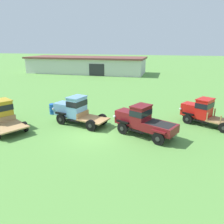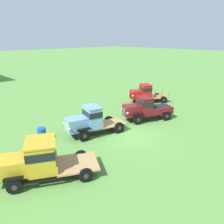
{
  "view_description": "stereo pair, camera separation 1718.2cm",
  "coord_description": "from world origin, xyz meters",
  "px_view_note": "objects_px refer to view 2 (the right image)",
  "views": [
    {
      "loc": [
        4.98,
        -13.71,
        6.24
      ],
      "look_at": [
        0.66,
        2.5,
        1.0
      ],
      "focal_mm": 35.0,
      "sensor_mm": 36.0,
      "label": 1
    },
    {
      "loc": [
        -11.83,
        -10.24,
        7.14
      ],
      "look_at": [
        0.66,
        2.5,
        1.0
      ],
      "focal_mm": 35.0,
      "sensor_mm": 36.0,
      "label": 2
    }
  ],
  "objects_px": {
    "vintage_truck_far_side": "(144,93)",
    "oil_drum_beside_row": "(42,134)",
    "vintage_truck_midrow_center": "(146,109)",
    "vintage_truck_second_in_line": "(90,121)",
    "vintage_truck_foreground_near": "(37,159)"
  },
  "relations": [
    {
      "from": "vintage_truck_second_in_line",
      "to": "vintage_truck_midrow_center",
      "type": "bearing_deg",
      "value": -10.29
    },
    {
      "from": "vintage_truck_midrow_center",
      "to": "vintage_truck_far_side",
      "type": "height_order",
      "value": "vintage_truck_midrow_center"
    },
    {
      "from": "vintage_truck_foreground_near",
      "to": "oil_drum_beside_row",
      "type": "height_order",
      "value": "vintage_truck_foreground_near"
    },
    {
      "from": "oil_drum_beside_row",
      "to": "vintage_truck_midrow_center",
      "type": "bearing_deg",
      "value": -17.73
    },
    {
      "from": "vintage_truck_midrow_center",
      "to": "oil_drum_beside_row",
      "type": "bearing_deg",
      "value": 162.27
    },
    {
      "from": "vintage_truck_midrow_center",
      "to": "oil_drum_beside_row",
      "type": "height_order",
      "value": "vintage_truck_midrow_center"
    },
    {
      "from": "vintage_truck_foreground_near",
      "to": "vintage_truck_far_side",
      "type": "bearing_deg",
      "value": 17.52
    },
    {
      "from": "oil_drum_beside_row",
      "to": "vintage_truck_second_in_line",
      "type": "bearing_deg",
      "value": -29.86
    },
    {
      "from": "vintage_truck_far_side",
      "to": "oil_drum_beside_row",
      "type": "distance_m",
      "value": 13.09
    },
    {
      "from": "vintage_truck_far_side",
      "to": "vintage_truck_second_in_line",
      "type": "bearing_deg",
      "value": -165.89
    },
    {
      "from": "vintage_truck_second_in_line",
      "to": "oil_drum_beside_row",
      "type": "relative_size",
      "value": 5.24
    },
    {
      "from": "vintage_truck_far_side",
      "to": "oil_drum_beside_row",
      "type": "relative_size",
      "value": 4.88
    },
    {
      "from": "vintage_truck_foreground_near",
      "to": "vintage_truck_second_in_line",
      "type": "distance_m",
      "value": 5.9
    },
    {
      "from": "vintage_truck_foreground_near",
      "to": "vintage_truck_far_side",
      "type": "xyz_separation_m",
      "value": [
        15.41,
        4.86,
        -0.07
      ]
    },
    {
      "from": "vintage_truck_foreground_near",
      "to": "vintage_truck_midrow_center",
      "type": "height_order",
      "value": "vintage_truck_foreground_near"
    }
  ]
}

